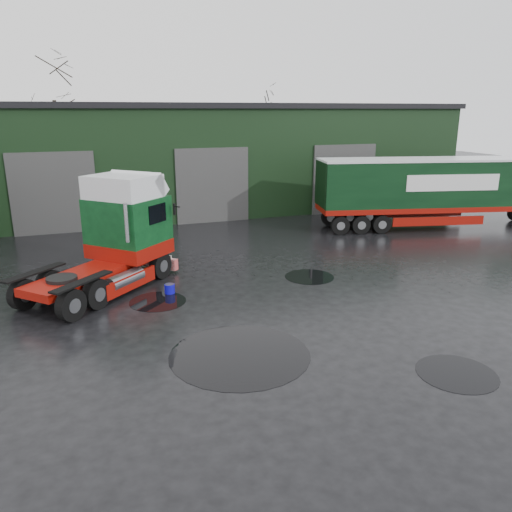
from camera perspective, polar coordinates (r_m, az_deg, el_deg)
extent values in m
plane|color=black|center=(14.36, 1.72, -7.99)|extent=(100.00, 100.00, 0.00)
cube|color=black|center=(33.02, -7.73, 11.12)|extent=(32.00, 12.00, 6.00)
cube|color=black|center=(32.89, -7.94, 16.59)|extent=(32.40, 12.40, 0.30)
cylinder|color=#0E08BA|center=(16.99, -9.84, -3.71)|extent=(0.40, 0.40, 0.32)
cylinder|color=black|center=(12.78, -1.87, -11.20)|extent=(3.56, 3.56, 0.01)
cylinder|color=black|center=(18.52, 6.12, -2.37)|extent=(1.82, 1.82, 0.01)
cylinder|color=black|center=(12.85, 21.94, -12.33)|extent=(1.86, 1.86, 0.01)
cylinder|color=black|center=(16.39, -11.16, -5.12)|extent=(1.82, 1.82, 0.01)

